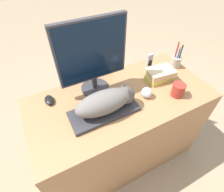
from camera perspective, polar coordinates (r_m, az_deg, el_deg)
name	(u,v)px	position (r m, az deg, el deg)	size (l,w,h in m)	color
ground_plane	(136,180)	(1.72, 7.72, -25.41)	(12.00, 12.00, 0.00)	#998466
desk	(120,129)	(1.49, 2.68, -10.72)	(1.27, 0.61, 0.76)	#9E7047
keyboard	(104,111)	(1.10, -2.62, -4.94)	(0.43, 0.18, 0.02)	#2D2D33
cat	(108,101)	(1.04, -1.36, -1.59)	(0.38, 0.16, 0.14)	#66605B
monitor	(92,55)	(1.10, -6.47, 13.11)	(0.45, 0.20, 0.50)	#333338
computer_mouse	(49,100)	(1.23, -19.81, -1.26)	(0.06, 0.10, 0.03)	black
coffee_mug	(178,90)	(1.26, 20.88, 1.90)	(0.12, 0.08, 0.09)	#9E2D23
pen_cup	(176,61)	(1.53, 20.10, 10.68)	(0.08, 0.08, 0.22)	#B2A893
baseball	(147,93)	(1.20, 11.24, 1.09)	(0.07, 0.07, 0.07)	silver
phone	(149,61)	(1.46, 12.13, 11.18)	(0.05, 0.03, 0.12)	#99999E
book_stack	(160,74)	(1.36, 15.41, 6.84)	(0.21, 0.16, 0.08)	#CCC14C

